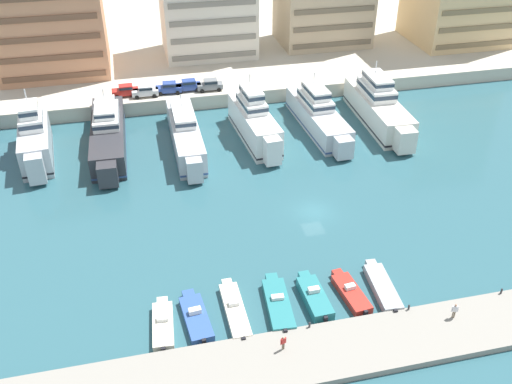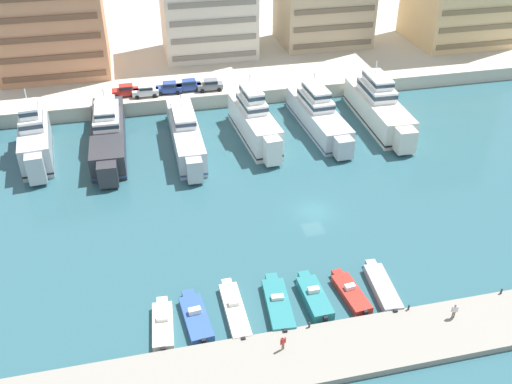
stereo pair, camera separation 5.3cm
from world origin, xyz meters
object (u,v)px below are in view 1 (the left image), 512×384
(motorboat_blue_left, at_px, (196,317))
(car_grey_center, at_px, (210,84))
(car_blue_mid_left, at_px, (169,87))
(pedestrian_mid_deck, at_px, (283,342))
(yacht_silver_center_right, at_px, (318,115))
(motorboat_teal_center, at_px, (314,297))
(motorboat_grey_mid_right, at_px, (382,287))
(yacht_silver_left, at_px, (35,140))
(motorboat_teal_center_left, at_px, (278,304))
(motorboat_cream_far_left, at_px, (163,325))
(car_white_left, at_px, (145,91))
(yacht_ivory_mid_right, at_px, (378,107))
(yacht_charcoal_mid_left, at_px, (108,133))
(yacht_silver_center_left, at_px, (185,133))
(motorboat_red_center_right, at_px, (351,293))
(motorboat_cream_mid_left, at_px, (235,310))
(pedestrian_near_edge, at_px, (455,310))
(yacht_white_center, at_px, (254,122))
(car_blue_center_left, at_px, (188,85))
(car_red_far_left, at_px, (125,90))

(motorboat_blue_left, bearing_deg, car_grey_center, 79.11)
(car_blue_mid_left, xyz_separation_m, car_grey_center, (6.57, -0.32, 0.00))
(pedestrian_mid_deck, bearing_deg, yacht_silver_center_right, 67.92)
(car_blue_mid_left, bearing_deg, motorboat_teal_center, -79.38)
(yacht_silver_center_right, xyz_separation_m, motorboat_grey_mid_right, (-4.79, -35.04, -1.78))
(yacht_silver_left, height_order, motorboat_teal_center_left, yacht_silver_left)
(motorboat_cream_far_left, distance_m, motorboat_teal_center, 14.54)
(car_white_left, bearing_deg, yacht_silver_left, -141.88)
(yacht_silver_center_right, height_order, yacht_ivory_mid_right, yacht_ivory_mid_right)
(yacht_charcoal_mid_left, xyz_separation_m, yacht_silver_center_left, (10.56, -2.24, -0.11))
(car_white_left, bearing_deg, motorboat_red_center_right, -70.92)
(motorboat_cream_mid_left, relative_size, motorboat_teal_center, 1.22)
(motorboat_cream_far_left, distance_m, motorboat_blue_left, 3.07)
(yacht_silver_center_right, xyz_separation_m, car_white_left, (-24.51, 12.30, 1.05))
(yacht_silver_left, xyz_separation_m, yacht_silver_center_right, (40.14, -0.04, -0.60))
(yacht_charcoal_mid_left, height_order, pedestrian_near_edge, yacht_charcoal_mid_left)
(yacht_silver_center_left, distance_m, yacht_white_center, 10.02)
(motorboat_cream_far_left, bearing_deg, pedestrian_near_edge, -11.62)
(yacht_silver_left, relative_size, motorboat_grey_mid_right, 2.05)
(yacht_ivory_mid_right, bearing_deg, yacht_silver_left, 179.74)
(yacht_white_center, distance_m, motorboat_cream_far_left, 37.75)
(motorboat_teal_center_left, bearing_deg, yacht_ivory_mid_right, 54.40)
(car_blue_center_left, distance_m, pedestrian_mid_deck, 53.68)
(motorboat_red_center_right, bearing_deg, car_red_far_left, 111.93)
(yacht_silver_left, xyz_separation_m, pedestrian_near_edge, (39.92, -40.56, -1.18))
(motorboat_cream_mid_left, distance_m, car_blue_mid_left, 47.65)
(motorboat_teal_center, xyz_separation_m, car_blue_center_left, (-5.81, 48.00, 2.71))
(motorboat_cream_mid_left, xyz_separation_m, motorboat_red_center_right, (11.48, -0.28, 0.03))
(yacht_silver_center_right, distance_m, motorboat_red_center_right, 36.05)
(car_red_far_left, bearing_deg, yacht_charcoal_mid_left, -103.83)
(yacht_charcoal_mid_left, distance_m, motorboat_blue_left, 36.66)
(motorboat_red_center_right, bearing_deg, pedestrian_mid_deck, -146.43)
(yacht_ivory_mid_right, bearing_deg, motorboat_blue_left, -133.39)
(motorboat_blue_left, relative_size, motorboat_grey_mid_right, 0.92)
(car_blue_mid_left, bearing_deg, motorboat_teal_center_left, -83.61)
(yacht_silver_left, xyz_separation_m, yacht_ivory_mid_right, (49.62, -0.22, -0.22))
(motorboat_teal_center_left, bearing_deg, car_white_left, 100.87)
(yacht_silver_center_left, relative_size, yacht_white_center, 1.21)
(yacht_silver_left, bearing_deg, yacht_silver_center_left, -3.55)
(yacht_silver_center_left, bearing_deg, car_white_left, 108.48)
(motorboat_red_center_right, height_order, pedestrian_near_edge, pedestrian_near_edge)
(car_red_far_left, bearing_deg, yacht_silver_center_right, -25.58)
(yacht_ivory_mid_right, distance_m, car_blue_mid_left, 32.91)
(motorboat_cream_far_left, bearing_deg, yacht_white_center, 64.26)
(yacht_silver_center_left, height_order, motorboat_cream_mid_left, yacht_silver_center_left)
(motorboat_teal_center_left, height_order, pedestrian_near_edge, pedestrian_near_edge)
(motorboat_cream_mid_left, bearing_deg, motorboat_cream_far_left, -176.98)
(yacht_silver_center_right, bearing_deg, yacht_ivory_mid_right, -1.10)
(yacht_charcoal_mid_left, distance_m, motorboat_teal_center, 40.61)
(motorboat_cream_far_left, distance_m, motorboat_grey_mid_right, 21.57)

